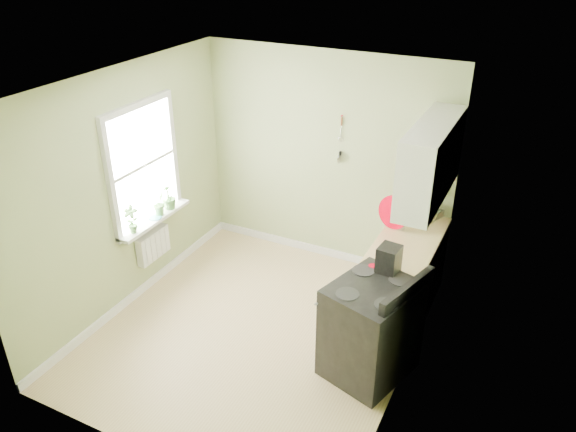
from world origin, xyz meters
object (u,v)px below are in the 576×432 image
at_px(stand_mixer, 432,202).
at_px(stove, 371,329).
at_px(kettle, 401,222).
at_px(coffee_maker, 388,263).

bearing_deg(stand_mixer, stove, -92.82).
xyz_separation_m(stove, kettle, (-0.14, 1.33, 0.50)).
bearing_deg(stand_mixer, kettle, -117.00).
height_order(stove, kettle, stove).
bearing_deg(kettle, coffee_maker, -80.93).
distance_m(kettle, coffee_maker, 1.01).
bearing_deg(coffee_maker, stand_mixer, 87.34).
relative_size(stove, kettle, 6.23).
bearing_deg(stove, stand_mixer, 87.18).
relative_size(stove, coffee_maker, 3.30).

